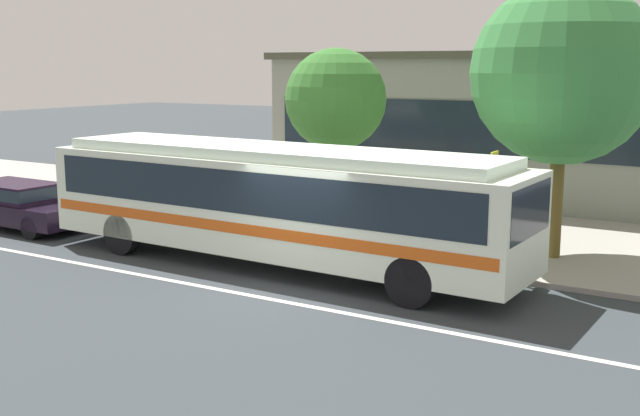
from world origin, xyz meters
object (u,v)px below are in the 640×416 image
object	(u,v)px
sedan_behind_bus	(17,203)
pedestrian_waiting_near_sign	(310,203)
street_tree_near_stop	(336,101)
street_tree_mid_block	(563,73)
bus_stop_sign	(493,195)
pedestrian_walking_along_curb	(309,200)
pedestrian_standing_by_tree	(281,198)
transit_bus	(275,197)

from	to	relation	value
sedan_behind_bus	pedestrian_waiting_near_sign	bearing A→B (deg)	16.33
street_tree_near_stop	street_tree_mid_block	distance (m)	6.42
bus_stop_sign	street_tree_near_stop	bearing A→B (deg)	153.61
pedestrian_waiting_near_sign	pedestrian_walking_along_curb	size ratio (longest dim) A/B	1.00
bus_stop_sign	sedan_behind_bus	bearing A→B (deg)	-171.54
pedestrian_walking_along_curb	street_tree_mid_block	distance (m)	6.91
sedan_behind_bus	pedestrian_walking_along_curb	size ratio (longest dim) A/B	2.70
sedan_behind_bus	street_tree_mid_block	xyz separation A→B (m)	(14.01, 3.96, 3.64)
pedestrian_standing_by_tree	street_tree_near_stop	distance (m)	3.23
transit_bus	pedestrian_standing_by_tree	bearing A→B (deg)	121.56
pedestrian_standing_by_tree	bus_stop_sign	bearing A→B (deg)	-6.92
street_tree_near_stop	street_tree_mid_block	size ratio (longest dim) A/B	0.77
bus_stop_sign	pedestrian_waiting_near_sign	bearing A→B (deg)	174.65
pedestrian_walking_along_curb	bus_stop_sign	distance (m)	5.24
pedestrian_waiting_near_sign	sedan_behind_bus	bearing A→B (deg)	-163.67
pedestrian_walking_along_curb	sedan_behind_bus	bearing A→B (deg)	-161.34
street_tree_near_stop	pedestrian_waiting_near_sign	bearing A→B (deg)	-75.74
sedan_behind_bus	pedestrian_waiting_near_sign	distance (m)	8.62
pedestrian_standing_by_tree	street_tree_near_stop	size ratio (longest dim) A/B	0.34
pedestrian_standing_by_tree	bus_stop_sign	size ratio (longest dim) A/B	0.64
transit_bus	pedestrian_standing_by_tree	xyz separation A→B (m)	(-1.48, 2.41, -0.51)
pedestrian_walking_along_curb	street_tree_near_stop	xyz separation A→B (m)	(-0.36, 1.97, 2.48)
street_tree_mid_block	pedestrian_standing_by_tree	bearing A→B (deg)	-169.48
pedestrian_waiting_near_sign	street_tree_mid_block	distance (m)	6.78
bus_stop_sign	street_tree_mid_block	world-z (taller)	street_tree_mid_block
sedan_behind_bus	pedestrian_waiting_near_sign	size ratio (longest dim) A/B	2.70
sedan_behind_bus	pedestrian_standing_by_tree	size ratio (longest dim) A/B	2.74
pedestrian_standing_by_tree	street_tree_near_stop	xyz separation A→B (m)	(0.51, 2.00, 2.49)
pedestrian_waiting_near_sign	pedestrian_walking_along_curb	bearing A→B (deg)	126.74
sedan_behind_bus	transit_bus	bearing A→B (deg)	1.84
bus_stop_sign	pedestrian_walking_along_curb	bearing A→B (deg)	171.63
transit_bus	pedestrian_walking_along_curb	distance (m)	2.56
transit_bus	street_tree_mid_block	bearing A→B (deg)	34.49
transit_bus	pedestrian_waiting_near_sign	distance (m)	2.23
pedestrian_walking_along_curb	pedestrian_standing_by_tree	size ratio (longest dim) A/B	1.02
pedestrian_walking_along_curb	bus_stop_sign	bearing A→B (deg)	-8.37
pedestrian_waiting_near_sign	street_tree_near_stop	world-z (taller)	street_tree_near_stop
sedan_behind_bus	street_tree_mid_block	world-z (taller)	street_tree_mid_block
street_tree_mid_block	bus_stop_sign	bearing A→B (deg)	-112.56
pedestrian_walking_along_curb	bus_stop_sign	size ratio (longest dim) A/B	0.65
pedestrian_waiting_near_sign	pedestrian_walking_along_curb	xyz separation A→B (m)	(-0.22, 0.30, -0.00)
transit_bus	sedan_behind_bus	bearing A→B (deg)	-178.16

